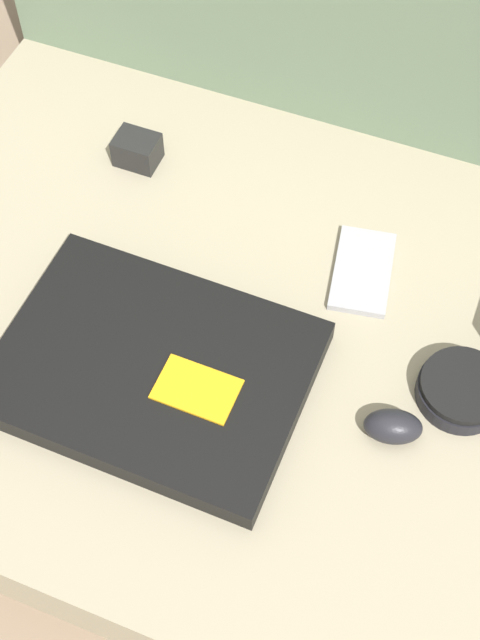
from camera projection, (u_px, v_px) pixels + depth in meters
The scene contains 7 objects.
ground_plane at pixel (240, 371), 1.15m from camera, with size 8.00×8.00×0.00m, color #7A6651.
couch_seat at pixel (240, 351), 1.10m from camera, with size 1.00×0.73×0.10m.
laptop at pixel (153, 369), 1.01m from camera, with size 0.35×0.26×0.03m.
computer_mouse at pixel (393, 427), 0.97m from camera, with size 0.07×0.06×0.04m.
speaker_puck at pixel (462, 390), 1.00m from camera, with size 0.10×0.10×0.03m.
phone_black at pixel (363, 271), 1.10m from camera, with size 0.09×0.14×0.01m.
charger_brick at pixel (137, 150), 1.19m from camera, with size 0.06×0.05×0.04m.
Camera 1 is at (0.21, -0.53, 1.00)m, focal length 50.00 mm.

